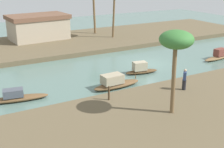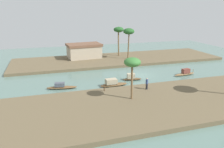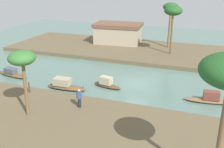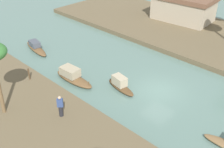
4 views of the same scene
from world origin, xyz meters
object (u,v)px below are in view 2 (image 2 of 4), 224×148
riverside_building (84,51)px  palm_tree_right_tall (129,32)px  sampan_foreground (61,87)px  mooring_post (104,87)px  sampan_near_left_bank (113,83)px  sampan_with_red_awning (185,73)px  person_on_near_bank (147,84)px  palm_tree_right_short (119,31)px  palm_tree_left_near (132,63)px  sampan_downstream_large (132,78)px

riverside_building → palm_tree_right_tall: bearing=-27.8°
sampan_foreground → mooring_post: size_ratio=4.51×
sampan_near_left_bank → sampan_with_red_awning: bearing=4.8°
sampan_foreground → sampan_with_red_awning: (22.53, 0.69, 0.07)m
sampan_foreground → mooring_post: 7.17m
person_on_near_bank → riverside_building: (-4.81, 23.97, 0.89)m
sampan_near_left_bank → palm_tree_right_tall: size_ratio=0.64×
mooring_post → riverside_building: bearing=86.7°
riverside_building → mooring_post: bearing=-98.1°
mooring_post → palm_tree_right_short: bearing=66.7°
sampan_with_red_awning → palm_tree_right_tall: (-5.92, 13.81, 6.29)m
palm_tree_right_tall → riverside_building: bearing=157.0°
person_on_near_bank → riverside_building: size_ratio=0.21×
sampan_near_left_bank → palm_tree_right_tall: 19.01m
palm_tree_left_near → sampan_downstream_large: bearing=68.0°
sampan_downstream_large → sampan_foreground: size_ratio=0.72×
person_on_near_bank → palm_tree_right_tall: 21.14m
person_on_near_bank → palm_tree_right_short: 24.94m
mooring_post → sampan_near_left_bank: bearing=53.5°
sampan_near_left_bank → person_on_near_bank: size_ratio=2.62×
mooring_post → riverside_building: (1.32, 22.83, 1.18)m
mooring_post → palm_tree_left_near: 6.28m
sampan_near_left_bank → person_on_near_bank: person_on_near_bank is taller
person_on_near_bank → palm_tree_left_near: (-3.45, -2.64, 3.95)m
person_on_near_bank → riverside_building: riverside_building is taller
sampan_near_left_bank → sampan_foreground: bearing=168.5°
mooring_post → sampan_foreground: bearing=143.3°
sampan_with_red_awning → mooring_post: (-16.81, -4.95, 0.66)m
person_on_near_bank → mooring_post: (-6.13, 1.13, -0.29)m
palm_tree_left_near → palm_tree_right_tall: size_ratio=0.79×
sampan_with_red_awning → sampan_near_left_bank: bearing=-178.5°
sampan_downstream_large → riverside_building: bearing=115.4°
sampan_downstream_large → person_on_near_bank: size_ratio=1.98×
palm_tree_left_near → palm_tree_right_tall: 24.03m
sampan_near_left_bank → sampan_downstream_large: 4.51m
palm_tree_left_near → palm_tree_right_tall: (8.21, 22.54, 1.39)m
palm_tree_left_near → riverside_building: (-1.36, 26.61, -3.07)m
mooring_post → sampan_with_red_awning: bearing=16.4°
person_on_near_bank → riverside_building: 24.46m
sampan_near_left_bank → mooring_post: mooring_post is taller
sampan_downstream_large → person_on_near_bank: person_on_near_bank is taller
palm_tree_right_tall → person_on_near_bank: bearing=-103.5°
palm_tree_right_short → sampan_foreground: bearing=-129.9°
sampan_with_red_awning → palm_tree_right_tall: bearing=107.2°
sampan_with_red_awning → riverside_building: riverside_building is taller
riverside_building → sampan_near_left_bank: bearing=-92.1°
sampan_foreground → sampan_with_red_awning: 22.54m
sampan_downstream_large → palm_tree_right_short: (3.64, 17.85, 6.22)m
sampan_foreground → palm_tree_right_short: 25.16m
palm_tree_left_near → person_on_near_bank: bearing=37.4°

